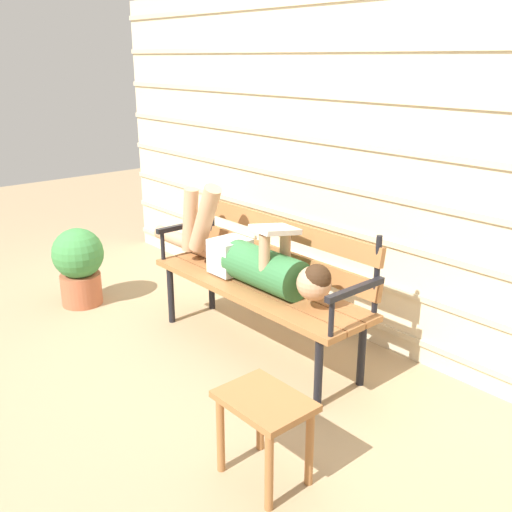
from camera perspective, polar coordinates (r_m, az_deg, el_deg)
ground_plane at (r=3.62m, az=-1.57°, el=-9.77°), size 12.00×12.00×0.00m
house_siding at (r=3.78m, az=7.66°, el=9.01°), size 4.80×0.08×2.20m
park_bench at (r=3.53m, az=0.82°, el=-1.85°), size 1.56×0.46×0.87m
reclining_person at (r=3.50m, az=-0.75°, el=-0.17°), size 1.75×0.27×0.56m
footstool at (r=2.53m, az=0.83°, el=-15.36°), size 0.39×0.29×0.40m
potted_plant at (r=4.42m, az=-16.96°, el=-0.72°), size 0.37×0.37×0.58m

